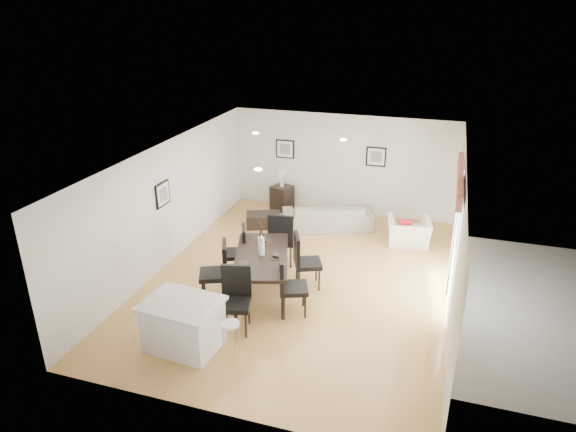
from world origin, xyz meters
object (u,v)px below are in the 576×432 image
(coffee_table, at_px, (264,220))
(bar_stool, at_px, (231,328))
(dining_table, at_px, (262,259))
(dining_chair_wfar, at_px, (238,248))
(armchair, at_px, (408,232))
(dining_chair_head, at_px, (236,295))
(sofa, at_px, (327,216))
(dining_chair_efar, at_px, (303,258))
(dining_chair_enear, at_px, (288,282))
(side_table, at_px, (282,198))
(dining_chair_wnear, at_px, (219,268))
(dining_chair_foot, at_px, (282,236))
(kitchen_island, at_px, (183,324))

(coffee_table, relative_size, bar_stool, 1.37)
(dining_table, distance_m, coffee_table, 3.32)
(dining_chair_wfar, bearing_deg, dining_table, 29.25)
(armchair, xyz_separation_m, dining_chair_head, (-2.59, -4.36, 0.34))
(sofa, xyz_separation_m, dining_table, (-0.50, -3.49, 0.42))
(sofa, distance_m, coffee_table, 1.65)
(dining_chair_head, bearing_deg, sofa, 69.56)
(dining_chair_efar, xyz_separation_m, coffee_table, (-1.81, 2.61, -0.47))
(dining_chair_wfar, height_order, dining_chair_enear, dining_chair_enear)
(armchair, distance_m, dining_chair_head, 5.08)
(armchair, relative_size, bar_stool, 1.54)
(dining_chair_wfar, relative_size, side_table, 1.63)
(dining_chair_wnear, xyz_separation_m, dining_chair_foot, (0.73, 1.70, 0.02))
(coffee_table, bearing_deg, dining_table, -91.78)
(dining_chair_wnear, distance_m, dining_chair_wfar, 1.01)
(dining_chair_wfar, height_order, side_table, dining_chair_wfar)
(sofa, height_order, dining_chair_efar, dining_chair_efar)
(dining_chair_efar, height_order, dining_chair_head, dining_chair_head)
(dining_chair_efar, bearing_deg, dining_chair_wfar, 63.97)
(side_table, bearing_deg, dining_chair_foot, -71.82)
(dining_chair_wfar, height_order, dining_chair_efar, dining_chair_efar)
(dining_chair_foot, bearing_deg, dining_chair_efar, 125.29)
(dining_chair_wnear, bearing_deg, sofa, 140.04)
(dining_chair_foot, bearing_deg, dining_chair_wnear, 60.04)
(bar_stool, bearing_deg, dining_chair_foot, 93.57)
(coffee_table, distance_m, kitchen_island, 5.15)
(side_table, bearing_deg, kitchen_island, -86.64)
(dining_table, distance_m, dining_chair_head, 1.25)
(dining_chair_efar, height_order, dining_chair_foot, dining_chair_foot)
(dining_chair_wnear, relative_size, kitchen_island, 0.90)
(sofa, height_order, coffee_table, sofa)
(dining_chair_head, height_order, bar_stool, dining_chair_head)
(dining_table, bearing_deg, dining_chair_foot, 72.31)
(dining_chair_wnear, xyz_separation_m, dining_chair_wfar, (-0.01, 1.01, -0.05))
(dining_chair_enear, xyz_separation_m, dining_chair_head, (-0.74, -0.71, 0.02))
(side_table, bearing_deg, armchair, -19.40)
(armchair, xyz_separation_m, bar_stool, (-2.35, -5.15, 0.23))
(dining_chair_foot, xyz_separation_m, kitchen_island, (-0.65, -3.28, -0.25))
(coffee_table, bearing_deg, armchair, -20.80)
(dining_chair_enear, bearing_deg, dining_chair_wnear, 65.93)
(dining_table, bearing_deg, armchair, 33.36)
(dining_chair_wnear, relative_size, dining_chair_wfar, 1.09)
(dining_chair_efar, bearing_deg, dining_table, 100.11)
(dining_chair_foot, bearing_deg, armchair, -150.68)
(dining_table, height_order, coffee_table, dining_table)
(bar_stool, bearing_deg, coffee_table, 104.36)
(dining_chair_enear, height_order, coffee_table, dining_chair_enear)
(dining_chair_head, bearing_deg, dining_chair_foot, 75.03)
(dining_chair_wfar, distance_m, side_table, 3.85)
(sofa, height_order, side_table, side_table)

